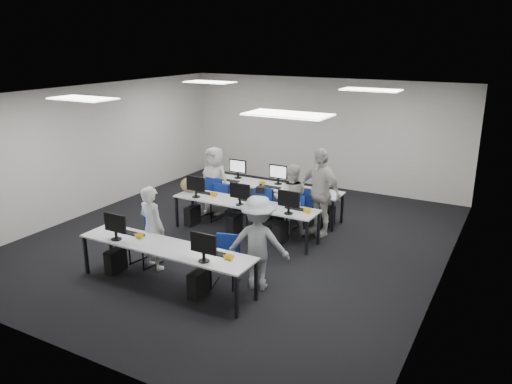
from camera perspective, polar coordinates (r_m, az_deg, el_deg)
The scene contains 23 objects.
room at distance 10.00m, azimuth -1.94°, elevation 2.66°, with size 9.00×9.02×3.00m.
ceiling_panels at distance 9.74m, azimuth -2.03°, elevation 11.15°, with size 5.20×4.60×0.02m.
desk_front at distance 8.41m, azimuth -10.33°, elevation -6.40°, with size 3.20×0.70×0.73m.
desk_mid at distance 10.40m, azimuth -1.33°, elevation -1.47°, with size 3.20×0.70×0.73m.
desk_back at distance 11.58m, azimuth 2.15°, elevation 0.46°, with size 3.20×0.70×0.73m.
equipment_front at distance 8.64m, azimuth -11.29°, elevation -8.13°, with size 2.51×0.41×1.19m.
equipment_mid at distance 10.59m, azimuth -2.27°, elevation -2.99°, with size 2.91×0.41×1.19m.
equipment_back at distance 11.61m, azimuth 3.02°, elevation -1.17°, with size 2.91×0.41×1.19m.
chair_0 at distance 9.47m, azimuth -12.46°, elevation -6.44°, with size 0.50×0.53×0.88m.
chair_1 at distance 8.52m, azimuth -3.50°, elevation -8.85°, with size 0.52×0.55×0.85m.
chair_2 at distance 11.56m, azimuth -5.33°, elevation -1.64°, with size 0.46×0.50×0.93m.
chair_3 at distance 11.00m, azimuth 0.32°, elevation -2.72°, with size 0.44×0.47×0.83m.
chair_4 at distance 10.58m, azimuth 5.04°, elevation -3.35°, with size 0.56×0.60×0.98m.
chair_5 at distance 11.67m, azimuth -3.64°, elevation -1.56°, with size 0.48×0.51×0.84m.
chair_6 at distance 11.19m, azimuth 1.75°, elevation -2.27°, with size 0.54×0.57×0.89m.
chair_7 at distance 10.75m, azimuth 5.12°, elevation -3.16°, with size 0.50×0.53×0.90m.
handbag at distance 11.15m, azimuth -7.64°, elevation 0.81°, with size 0.40×0.25×0.33m, color olive.
student_0 at distance 9.09m, azimuth -11.80°, elevation -4.03°, with size 0.56×0.37×1.54m, color beige.
student_1 at distance 10.55m, azimuth 4.03°, elevation -0.78°, with size 0.74×0.58×1.52m, color beige.
student_2 at distance 11.78m, azimuth -4.75°, elevation 1.31°, with size 0.78×0.51×1.60m, color beige.
student_3 at distance 10.49m, azimuth 7.27°, elevation 0.01°, with size 1.09×0.46×1.87m, color beige.
photographer at distance 8.18m, azimuth 0.26°, elevation -5.85°, with size 1.04×0.60×1.61m, color slate.
dslr_camera at distance 8.06m, azimuth 0.54°, elevation 0.26°, with size 0.14×0.18×0.10m, color black.
Camera 1 is at (4.98, -8.31, 3.99)m, focal length 35.00 mm.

